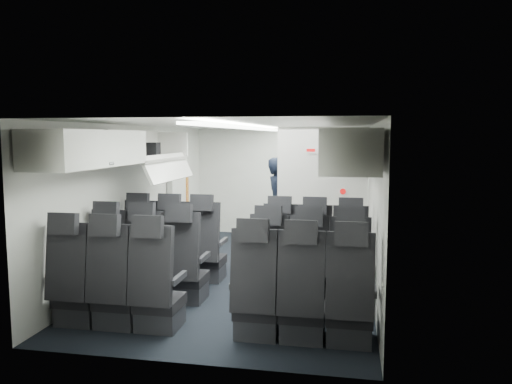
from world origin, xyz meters
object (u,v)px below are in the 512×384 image
(boarding_door, at_px, (179,194))
(flight_attendant, at_px, (278,204))
(galley_unit, at_px, (326,190))
(carry_on_bag, at_px, (145,151))
(seat_row_front, at_px, (243,254))
(seat_row_mid, at_px, (227,272))
(seat_row_rear, at_px, (206,296))

(boarding_door, relative_size, flight_attendant, 1.14)
(galley_unit, xyz_separation_m, carry_on_bag, (-2.38, -3.12, 0.84))
(seat_row_front, bearing_deg, seat_row_mid, -90.00)
(seat_row_mid, bearing_deg, carry_on_bag, 144.25)
(seat_row_mid, bearing_deg, boarding_door, 118.77)
(seat_row_mid, bearing_deg, seat_row_front, 90.00)
(galley_unit, bearing_deg, seat_row_front, -106.28)
(seat_row_front, bearing_deg, boarding_door, 128.16)
(seat_row_front, height_order, carry_on_bag, carry_on_bag)
(boarding_door, relative_size, carry_on_bag, 4.95)
(boarding_door, bearing_deg, galley_unit, 24.28)
(seat_row_rear, distance_m, flight_attendant, 3.92)
(seat_row_rear, distance_m, carry_on_bag, 2.77)
(seat_row_front, distance_m, seat_row_mid, 0.90)
(seat_row_mid, distance_m, carry_on_bag, 2.24)
(seat_row_rear, relative_size, boarding_door, 1.79)
(seat_row_rear, relative_size, galley_unit, 1.75)
(seat_row_front, height_order, seat_row_rear, same)
(flight_attendant, bearing_deg, boarding_door, 66.91)
(seat_row_front, distance_m, flight_attendant, 2.14)
(galley_unit, bearing_deg, boarding_door, -155.72)
(seat_row_rear, xyz_separation_m, galley_unit, (0.95, 5.05, 0.55))
(galley_unit, distance_m, flight_attendant, 1.41)
(seat_row_mid, bearing_deg, galley_unit, 77.12)
(galley_unit, height_order, boarding_door, galley_unit)
(galley_unit, height_order, carry_on_bag, carry_on_bag)
(seat_row_front, bearing_deg, seat_row_rear, -90.00)
(galley_unit, bearing_deg, carry_on_bag, -127.29)
(seat_row_rear, xyz_separation_m, carry_on_bag, (-1.43, 1.93, 1.39))
(boarding_door, height_order, flight_attendant, boarding_door)
(seat_row_rear, xyz_separation_m, flight_attendant, (0.17, 3.90, 0.41))
(seat_row_rear, relative_size, flight_attendant, 2.04)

